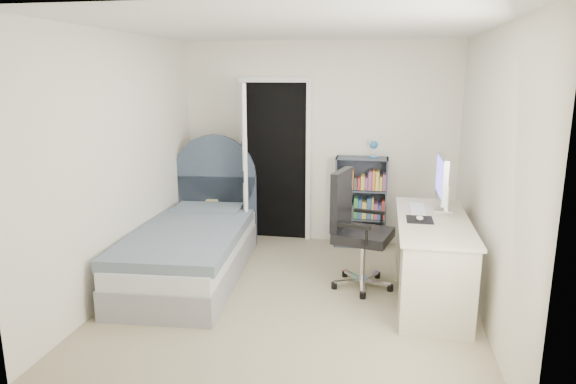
% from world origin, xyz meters
% --- Properties ---
extents(room_shell, '(3.50, 3.70, 2.60)m').
position_xyz_m(room_shell, '(0.00, 0.00, 1.25)').
color(room_shell, gray).
rests_on(room_shell, ground).
extents(door, '(0.92, 0.80, 2.06)m').
position_xyz_m(door, '(-0.74, 1.52, 1.03)').
color(door, black).
rests_on(door, ground).
extents(bed, '(1.21, 2.32, 1.39)m').
position_xyz_m(bed, '(-1.16, 0.38, 0.31)').
color(bed, gray).
rests_on(bed, ground).
extents(nightstand, '(0.39, 0.39, 0.58)m').
position_xyz_m(nightstand, '(-1.22, 1.39, 0.38)').
color(nightstand, tan).
rests_on(nightstand, ground).
extents(floor_lamp, '(0.18, 0.18, 1.27)m').
position_xyz_m(floor_lamp, '(-0.95, 1.70, 0.52)').
color(floor_lamp, silver).
rests_on(floor_lamp, ground).
extents(bookcase, '(0.63, 0.27, 1.33)m').
position_xyz_m(bookcase, '(0.57, 1.63, 0.52)').
color(bookcase, '#3E4755').
rests_on(bookcase, ground).
extents(desk, '(0.65, 1.63, 1.33)m').
position_xyz_m(desk, '(1.29, 0.21, 0.43)').
color(desk, beige).
rests_on(desk, ground).
extents(office_chair, '(0.64, 0.66, 1.18)m').
position_xyz_m(office_chair, '(0.55, 0.38, 0.65)').
color(office_chair, silver).
rests_on(office_chair, ground).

